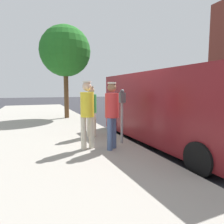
{
  "coord_description": "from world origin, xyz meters",
  "views": [
    {
      "loc": [
        3.68,
        5.03,
        1.66
      ],
      "look_at": [
        1.65,
        -0.0,
        1.05
      ],
      "focal_mm": 31.97,
      "sensor_mm": 36.0,
      "label": 1
    }
  ],
  "objects_px": {
    "pedestrian_in_green": "(91,108)",
    "pedestrian_in_yellow": "(87,110)",
    "parked_van": "(169,107)",
    "parking_meter_near": "(122,107)",
    "pedestrian_in_red": "(112,111)",
    "street_tree": "(65,51)"
  },
  "relations": [
    {
      "from": "pedestrian_in_green",
      "to": "street_tree",
      "type": "relative_size",
      "value": 0.34
    },
    {
      "from": "pedestrian_in_green",
      "to": "pedestrian_in_yellow",
      "type": "relative_size",
      "value": 0.94
    },
    {
      "from": "pedestrian_in_green",
      "to": "parking_meter_near",
      "type": "bearing_deg",
      "value": 119.03
    },
    {
      "from": "parking_meter_near",
      "to": "pedestrian_in_red",
      "type": "relative_size",
      "value": 0.9
    },
    {
      "from": "pedestrian_in_red",
      "to": "parked_van",
      "type": "height_order",
      "value": "parked_van"
    },
    {
      "from": "pedestrian_in_red",
      "to": "street_tree",
      "type": "relative_size",
      "value": 0.35
    },
    {
      "from": "pedestrian_in_green",
      "to": "pedestrian_in_red",
      "type": "bearing_deg",
      "value": 94.28
    },
    {
      "from": "pedestrian_in_green",
      "to": "pedestrian_in_red",
      "type": "relative_size",
      "value": 0.96
    },
    {
      "from": "parking_meter_near",
      "to": "pedestrian_in_yellow",
      "type": "relative_size",
      "value": 0.88
    },
    {
      "from": "pedestrian_in_red",
      "to": "parked_van",
      "type": "xyz_separation_m",
      "value": [
        -1.98,
        -0.28,
        0.03
      ]
    },
    {
      "from": "pedestrian_in_green",
      "to": "pedestrian_in_yellow",
      "type": "bearing_deg",
      "value": 69.73
    },
    {
      "from": "parking_meter_near",
      "to": "pedestrian_in_yellow",
      "type": "bearing_deg",
      "value": 8.99
    },
    {
      "from": "pedestrian_in_green",
      "to": "pedestrian_in_yellow",
      "type": "height_order",
      "value": "pedestrian_in_yellow"
    },
    {
      "from": "parking_meter_near",
      "to": "pedestrian_in_yellow",
      "type": "height_order",
      "value": "pedestrian_in_yellow"
    },
    {
      "from": "pedestrian_in_red",
      "to": "street_tree",
      "type": "bearing_deg",
      "value": -88.79
    },
    {
      "from": "pedestrian_in_green",
      "to": "parked_van",
      "type": "height_order",
      "value": "parked_van"
    },
    {
      "from": "pedestrian_in_green",
      "to": "pedestrian_in_red",
      "type": "xyz_separation_m",
      "value": [
        -0.11,
        1.49,
        0.05
      ]
    },
    {
      "from": "parking_meter_near",
      "to": "street_tree",
      "type": "xyz_separation_m",
      "value": [
        0.61,
        -5.77,
        2.46
      ]
    },
    {
      "from": "parked_van",
      "to": "parking_meter_near",
      "type": "bearing_deg",
      "value": -5.72
    },
    {
      "from": "pedestrian_in_green",
      "to": "pedestrian_in_yellow",
      "type": "xyz_separation_m",
      "value": [
        0.45,
        1.22,
        0.07
      ]
    },
    {
      "from": "pedestrian_in_yellow",
      "to": "pedestrian_in_green",
      "type": "bearing_deg",
      "value": -110.27
    },
    {
      "from": "pedestrian_in_red",
      "to": "pedestrian_in_yellow",
      "type": "xyz_separation_m",
      "value": [
        0.56,
        -0.26,
        0.02
      ]
    }
  ]
}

